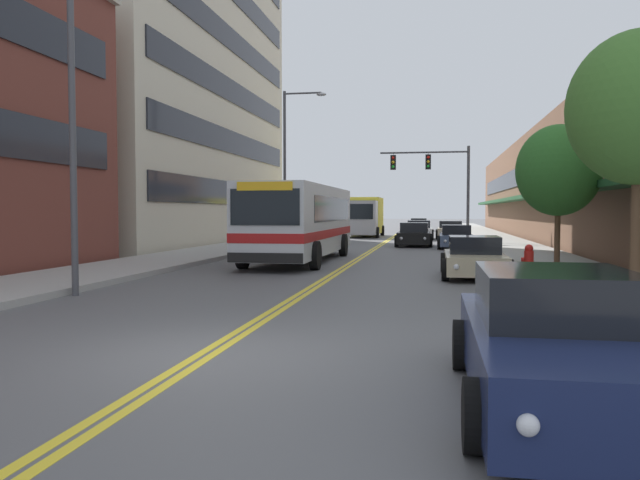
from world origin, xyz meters
The scene contains 22 objects.
ground_plane centered at (0.00, 37.00, 0.00)m, with size 240.00×240.00×0.00m, color #565659.
sidewalk_left centered at (-7.30, 37.00, 0.09)m, with size 3.60×106.00×0.17m.
sidewalk_right centered at (7.30, 37.00, 0.09)m, with size 3.60×106.00×0.17m.
centre_line centered at (0.00, 37.00, 0.00)m, with size 0.34×106.00×0.01m.
office_tower_left centered at (-15.33, 29.34, 14.25)m, with size 12.08×25.92×28.51m.
storefront_row_right centered at (13.32, 37.00, 3.72)m, with size 9.10×68.00×7.45m.
city_bus centered at (-2.18, 16.56, 1.71)m, with size 2.90×11.08×3.02m.
car_silver_parked_left_near centered at (-4.45, 32.21, 0.65)m, with size 2.03×4.52×1.42m.
car_navy_parked_right_foreground centered at (4.42, -1.61, 0.65)m, with size 2.03×4.67×1.41m.
car_beige_parked_right_mid centered at (4.38, 11.40, 0.58)m, with size 2.01×4.24×1.25m.
car_slate_blue_parked_right_far centered at (4.34, 26.52, 0.59)m, with size 2.03×4.31×1.28m.
car_champagne_parked_right_end centered at (4.33, 38.24, 0.61)m, with size 2.11×4.14×1.32m.
car_dark_grey_moving_lead centered at (1.59, 56.97, 0.61)m, with size 2.08×4.64×1.29m.
car_white_moving_second centered at (2.09, 37.10, 0.63)m, with size 2.08×4.87×1.37m.
car_black_moving_third centered at (2.02, 28.19, 0.63)m, with size 2.09×4.20×1.37m.
box_truck centered at (-2.38, 41.33, 1.63)m, with size 2.83×6.89×3.13m.
traffic_signal_mast centered at (3.29, 31.20, 4.30)m, with size 5.52×0.38×6.04m.
street_lamp_left_near centered at (-5.04, 5.23, 4.81)m, with size 2.02×0.28×8.18m.
street_lamp_left_far centered at (-4.98, 26.54, 5.23)m, with size 2.50×0.28×8.86m.
street_tree_right_near centered at (7.24, 5.38, 4.11)m, with size 2.85×2.85×5.53m.
street_tree_right_mid centered at (7.22, 13.60, 3.38)m, with size 2.77×2.77×4.74m.
fire_hydrant centered at (5.95, 11.05, 0.60)m, with size 0.36×0.28×0.87m.
Camera 1 is at (3.16, -8.33, 2.03)m, focal length 35.00 mm.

